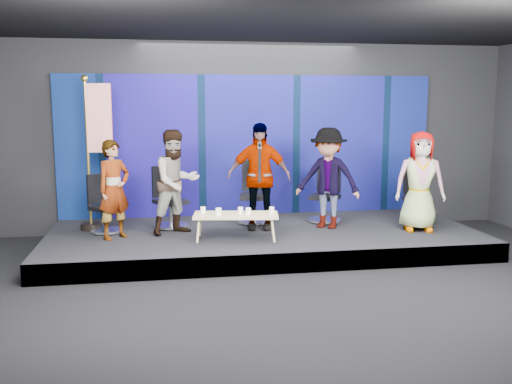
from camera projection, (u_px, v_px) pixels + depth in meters
ground at (299, 298)px, 7.07m from camera, size 10.00×10.00×0.00m
room_walls at (302, 100)px, 6.69m from camera, size 10.02×8.02×3.51m
riser at (263, 239)px, 9.48m from camera, size 7.00×3.00×0.30m
backdrop at (250, 146)px, 10.67m from camera, size 7.00×0.08×2.60m
chair_a at (105, 213)px, 9.27m from camera, size 0.75×0.75×0.95m
panelist_a at (114, 190)px, 8.79m from camera, size 0.67×0.64×1.54m
chair_b at (169, 207)px, 9.64m from camera, size 0.78×0.78×1.04m
panelist_b at (176, 182)px, 9.11m from camera, size 1.01×0.94×1.68m
chair_c at (254, 202)px, 10.02m from camera, size 0.73×0.73×1.10m
panelist_c at (259, 176)px, 9.44m from camera, size 1.10×0.63×1.77m
chair_d at (326, 202)px, 10.11m from camera, size 0.81×0.81×1.04m
panelist_d at (328, 178)px, 9.53m from camera, size 1.26×1.12×1.69m
chair_e at (416, 205)px, 9.90m from camera, size 0.69×0.69×1.01m
panelist_e at (420, 181)px, 9.33m from camera, size 0.91×0.70×1.64m
coffee_table at (236, 216)px, 8.79m from camera, size 1.36×0.74×0.40m
mug_a at (203, 210)px, 8.85m from camera, size 0.08×0.08×0.10m
mug_b at (219, 211)px, 8.70m from camera, size 0.09×0.09×0.11m
mug_c at (241, 210)px, 8.84m from camera, size 0.08×0.08×0.09m
mug_d at (248, 211)px, 8.76m from camera, size 0.08×0.08×0.10m
mug_e at (272, 210)px, 8.87m from camera, size 0.08×0.08×0.09m
flag_stand at (95, 149)px, 9.31m from camera, size 0.58×0.34×2.54m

